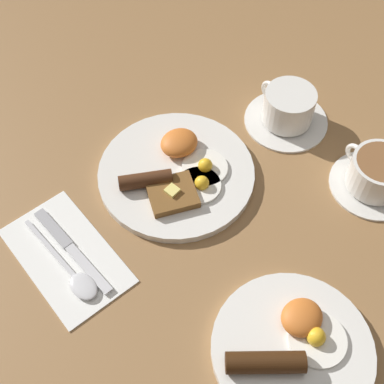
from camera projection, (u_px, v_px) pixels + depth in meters
The scene contains 8 objects.
ground_plane at pixel (176, 176), 0.93m from camera, with size 3.00×3.00×0.00m, color olive.
breakfast_plate_near at pixel (177, 172), 0.92m from camera, with size 0.27×0.27×0.05m.
breakfast_plate_far at pixel (292, 347), 0.75m from camera, with size 0.23×0.23×0.04m.
teacup_near at pixel (288, 109), 0.98m from camera, with size 0.16×0.16×0.07m.
teacup_far at pixel (377, 175), 0.89m from camera, with size 0.15×0.15×0.07m.
napkin at pixel (66, 255), 0.84m from camera, with size 0.13×0.22×0.01m, color white.
knife at pixel (68, 245), 0.84m from camera, with size 0.03×0.19×0.01m.
spoon at pixel (76, 278), 0.81m from camera, with size 0.04×0.18×0.01m.
Camera 1 is at (0.31, 0.45, 0.75)m, focal length 50.00 mm.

